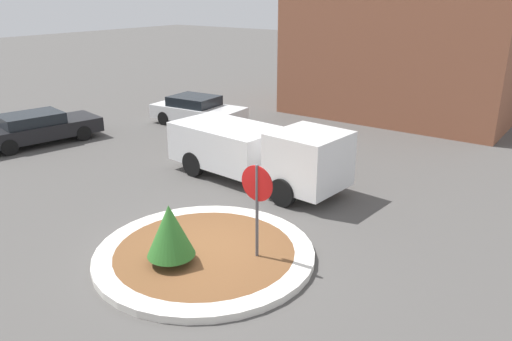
{
  "coord_description": "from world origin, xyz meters",
  "views": [
    {
      "loc": [
        7.02,
        -7.59,
        5.86
      ],
      "look_at": [
        -0.41,
        2.58,
        1.3
      ],
      "focal_mm": 35.0,
      "sensor_mm": 36.0,
      "label": 1
    }
  ],
  "objects_px": {
    "stop_sign": "(257,195)",
    "parked_sedan_black": "(37,128)",
    "utility_truck": "(257,150)",
    "parked_sedan_white": "(197,110)"
  },
  "relations": [
    {
      "from": "stop_sign",
      "to": "parked_sedan_black",
      "type": "distance_m",
      "value": 12.99
    },
    {
      "from": "stop_sign",
      "to": "utility_truck",
      "type": "distance_m",
      "value": 5.15
    },
    {
      "from": "stop_sign",
      "to": "parked_sedan_black",
      "type": "height_order",
      "value": "stop_sign"
    },
    {
      "from": "stop_sign",
      "to": "parked_sedan_white",
      "type": "distance_m",
      "value": 12.81
    },
    {
      "from": "utility_truck",
      "to": "parked_sedan_white",
      "type": "height_order",
      "value": "utility_truck"
    },
    {
      "from": "utility_truck",
      "to": "parked_sedan_black",
      "type": "height_order",
      "value": "utility_truck"
    },
    {
      "from": "stop_sign",
      "to": "parked_sedan_white",
      "type": "xyz_separation_m",
      "value": [
        -9.55,
        8.47,
        -0.99
      ]
    },
    {
      "from": "utility_truck",
      "to": "parked_sedan_black",
      "type": "distance_m",
      "value": 9.88
    },
    {
      "from": "stop_sign",
      "to": "utility_truck",
      "type": "xyz_separation_m",
      "value": [
        -3.01,
        4.13,
        -0.59
      ]
    },
    {
      "from": "parked_sedan_black",
      "to": "stop_sign",
      "type": "bearing_deg",
      "value": -89.55
    }
  ]
}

